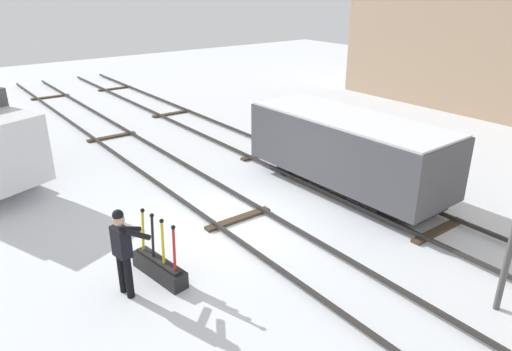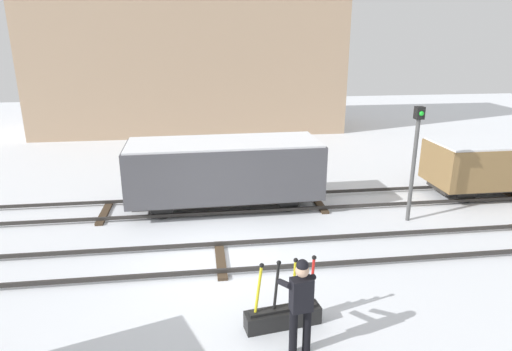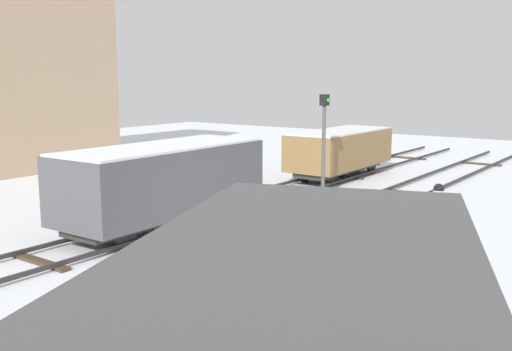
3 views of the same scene
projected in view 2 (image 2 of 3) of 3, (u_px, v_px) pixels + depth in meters
The scene contains 9 objects.
ground_plane at pixel (221, 261), 11.27m from camera, with size 60.00×60.00×0.00m, color silver.
track_main_line at pixel (221, 257), 11.23m from camera, with size 44.00×1.94×0.18m.
track_siding_near at pixel (214, 205), 14.64m from camera, with size 44.00×1.94×0.18m.
switch_lever_frame at pixel (283, 314), 8.70m from camera, with size 1.56×0.58×1.45m.
rail_worker at pixel (301, 300), 7.75m from camera, with size 0.61×0.70×1.87m.
signal_post at pixel (415, 152), 13.08m from camera, with size 0.24×0.32×3.53m.
apartment_building at pixel (188, 32), 25.33m from camera, with size 17.87×5.17×11.30m.
freight_car_far_end at pixel (508, 163), 15.62m from camera, with size 5.54×2.14×1.97m.
freight_car_near_switch at pixel (224, 170), 14.32m from camera, with size 6.22×2.35×2.27m.
Camera 2 is at (-0.43, -10.10, 5.50)m, focal length 31.08 mm.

